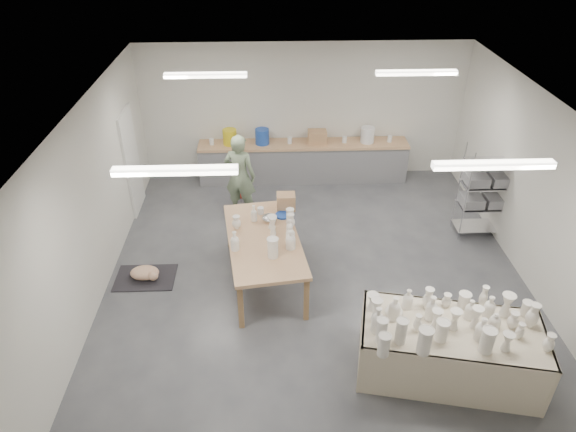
{
  "coord_description": "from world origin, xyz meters",
  "views": [
    {
      "loc": [
        -0.74,
        -6.64,
        5.57
      ],
      "look_at": [
        -0.46,
        0.48,
        1.05
      ],
      "focal_mm": 32.0,
      "sensor_mm": 36.0,
      "label": 1
    }
  ],
  "objects_px": {
    "potter": "(240,176)",
    "red_stool": "(242,194)",
    "work_table": "(268,235)",
    "drying_table": "(448,348)"
  },
  "relations": [
    {
      "from": "work_table",
      "to": "potter",
      "type": "height_order",
      "value": "potter"
    },
    {
      "from": "drying_table",
      "to": "work_table",
      "type": "distance_m",
      "value": 3.24
    },
    {
      "from": "potter",
      "to": "red_stool",
      "type": "xyz_separation_m",
      "value": [
        0.0,
        0.27,
        -0.57
      ]
    },
    {
      "from": "work_table",
      "to": "red_stool",
      "type": "xyz_separation_m",
      "value": [
        -0.54,
        2.29,
        -0.55
      ]
    },
    {
      "from": "drying_table",
      "to": "work_table",
      "type": "relative_size",
      "value": 1.06
    },
    {
      "from": "drying_table",
      "to": "potter",
      "type": "relative_size",
      "value": 1.46
    },
    {
      "from": "drying_table",
      "to": "potter",
      "type": "xyz_separation_m",
      "value": [
        -2.91,
        4.2,
        0.4
      ]
    },
    {
      "from": "work_table",
      "to": "red_stool",
      "type": "bearing_deg",
      "value": 95.42
    },
    {
      "from": "potter",
      "to": "red_stool",
      "type": "bearing_deg",
      "value": -72.69
    },
    {
      "from": "potter",
      "to": "red_stool",
      "type": "height_order",
      "value": "potter"
    }
  ]
}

